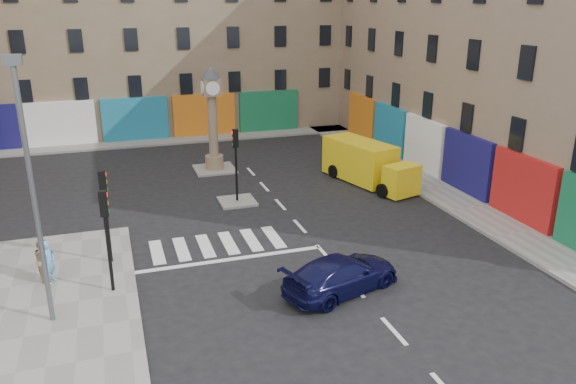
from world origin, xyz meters
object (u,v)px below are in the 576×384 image
clock_pillar (212,112)px  pedestrian_blue (49,262)px  traffic_light_left_far (105,202)px  lamp_post (31,182)px  traffic_light_island (236,154)px  pedestrian_tan (44,259)px  yellow_van (367,164)px  traffic_light_left_near (106,225)px  navy_sedan (342,274)px

clock_pillar → pedestrian_blue: (-8.40, -12.49, -2.59)m
traffic_light_left_far → lamp_post: bearing=-116.6°
traffic_light_island → clock_pillar: (0.00, 6.00, 0.96)m
clock_pillar → pedestrian_tan: (-8.60, -12.19, -2.61)m
traffic_light_left_far → lamp_post: (-1.90, -3.80, 2.17)m
pedestrian_blue → pedestrian_tan: 0.35m
yellow_van → pedestrian_tan: size_ratio=4.12×
yellow_van → lamp_post: bearing=-162.6°
traffic_light_left_far → lamp_post: 4.77m
lamp_post → yellow_van: bearing=32.5°
clock_pillar → yellow_van: clock_pillar is taller
traffic_light_left_near → pedestrian_blue: (-2.10, 1.31, -1.66)m
navy_sedan → traffic_light_left_near: bearing=54.2°
navy_sedan → pedestrian_blue: bearing=50.7°
pedestrian_tan → yellow_van: bearing=-80.0°
traffic_light_island → navy_sedan: traffic_light_island is taller
lamp_post → navy_sedan: 10.53m
traffic_light_left_far → lamp_post: size_ratio=0.45×
traffic_light_left_near → yellow_van: (13.97, 8.73, -1.49)m
pedestrian_tan → lamp_post: bearing=173.9°
lamp_post → yellow_van: lamp_post is taller
traffic_light_left_near → traffic_light_island: 10.03m
traffic_light_island → pedestrian_tan: bearing=-144.2°
pedestrian_tan → traffic_light_left_far: bearing=-84.4°
lamp_post → pedestrian_blue: size_ratio=5.12×
traffic_light_left_far → yellow_van: (13.97, 6.33, -1.49)m
traffic_light_left_far → pedestrian_tan: 2.96m
clock_pillar → pedestrian_tan: clock_pillar is taller
traffic_light_island → lamp_post: lamp_post is taller
lamp_post → clock_pillar: 17.31m
traffic_light_island → pedestrian_tan: 10.73m
yellow_van → pedestrian_blue: bearing=-170.4°
clock_pillar → pedestrian_blue: 15.27m
traffic_light_left_far → yellow_van: traffic_light_left_far is taller
pedestrian_blue → pedestrian_tan: bearing=61.1°
traffic_light_left_far → traffic_light_island: (6.30, 5.40, -0.03)m
traffic_light_left_near → pedestrian_tan: 3.26m
lamp_post → clock_pillar: (8.20, 15.20, -1.24)m
traffic_light_left_near → navy_sedan: traffic_light_left_near is taller
navy_sedan → pedestrian_blue: pedestrian_blue is taller
traffic_light_left_far → clock_pillar: 13.05m
traffic_light_left_far → pedestrian_blue: 2.89m
pedestrian_blue → clock_pillar: bearing=-6.6°
yellow_van → pedestrian_blue: (-16.08, -7.42, -0.17)m
clock_pillar → pedestrian_blue: size_ratio=3.77×
yellow_van → clock_pillar: bearing=131.4°
lamp_post → pedestrian_blue: lamp_post is taller
clock_pillar → pedestrian_tan: bearing=-125.2°
yellow_van → pedestrian_blue: 17.71m
traffic_light_island → navy_sedan: bearing=-81.9°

